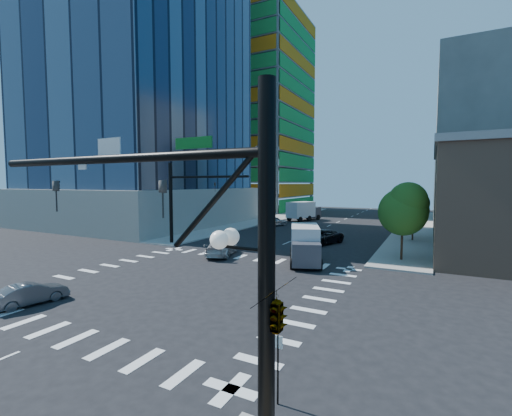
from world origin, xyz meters
The scene contains 17 objects.
ground centered at (0.00, 0.00, 0.00)m, with size 160.00×160.00×0.00m, color black.
road_markings centered at (0.00, 0.00, 0.01)m, with size 20.00×20.00×0.01m, color silver.
sidewalk_ne centered at (12.50, 40.00, 0.07)m, with size 5.00×60.00×0.15m, color gray.
sidewalk_nw centered at (-12.50, 40.00, 0.07)m, with size 5.00×60.00×0.15m, color gray.
office_tower centered at (-30.00, 25.00, 35.13)m, with size 30.00×30.00×71.00m.
construction_building centered at (-27.41, 61.93, 24.61)m, with size 25.16×34.50×70.60m.
signal_mast_se centered at (10.60, -11.50, 5.01)m, with size 10.51×2.48×9.00m.
signal_mast_nw centered at (-10.00, 11.50, 5.49)m, with size 10.20×0.40×9.00m.
tree_south centered at (12.63, 13.90, 4.69)m, with size 4.16×4.16×6.82m.
tree_north centered at (12.93, 25.90, 3.99)m, with size 3.54×3.52×5.78m.
no_parking_sign centered at (10.70, -9.00, 1.38)m, with size 0.30×0.06×2.20m.
car_nb_far centered at (3.72, 19.18, 0.80)m, with size 2.64×5.73×1.59m, color black.
car_sb_near centered at (-2.89, 8.69, 0.77)m, with size 2.15×5.28×1.53m, color #B2B2B2.
car_sb_mid centered at (-7.67, 31.35, 0.79)m, with size 1.86×4.64×1.58m, color #A8AAB0.
car_sb_cross centered at (-5.30, -7.35, 0.62)m, with size 1.30×3.74×1.23m, color #4D4E52.
box_truck_near centered at (5.19, 9.38, 1.38)m, with size 4.53×6.48×3.13m.
box_truck_far centered at (-6.19, 41.73, 1.54)m, with size 4.80×7.20×3.48m.
Camera 1 is at (14.77, -18.34, 6.86)m, focal length 24.00 mm.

